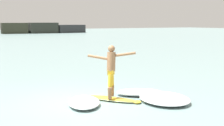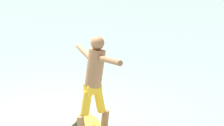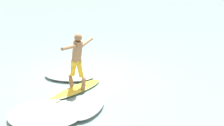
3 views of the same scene
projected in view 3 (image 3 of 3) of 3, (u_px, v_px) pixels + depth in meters
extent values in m
plane|color=gray|center=(84.00, 76.00, 10.79)|extent=(200.00, 200.00, 0.00)
ellipsoid|color=yellow|center=(77.00, 89.00, 9.70)|extent=(1.47, 1.83, 0.10)
ellipsoid|color=yellow|center=(53.00, 100.00, 9.04)|extent=(0.38, 0.37, 0.08)
ellipsoid|color=#2870B2|center=(77.00, 89.00, 9.70)|extent=(1.49, 1.85, 0.04)
cone|color=black|center=(95.00, 85.00, 10.27)|extent=(0.07, 0.07, 0.14)
cone|color=black|center=(89.00, 85.00, 10.27)|extent=(0.07, 0.07, 0.14)
cone|color=black|center=(95.00, 87.00, 10.10)|extent=(0.07, 0.07, 0.14)
cylinder|color=#906542|center=(83.00, 83.00, 9.53)|extent=(0.21, 0.22, 0.40)
cylinder|color=gold|center=(80.00, 70.00, 9.42)|extent=(0.26, 0.27, 0.44)
cylinder|color=#906542|center=(71.00, 81.00, 9.71)|extent=(0.21, 0.22, 0.40)
cylinder|color=gold|center=(73.00, 69.00, 9.52)|extent=(0.26, 0.27, 0.44)
cube|color=gold|center=(76.00, 62.00, 9.39)|extent=(0.32, 0.33, 0.16)
cylinder|color=#906542|center=(77.00, 51.00, 9.24)|extent=(0.46, 0.47, 0.67)
sphere|color=#906542|center=(78.00, 37.00, 9.07)|extent=(0.23, 0.23, 0.23)
cylinder|color=#906542|center=(86.00, 43.00, 9.58)|extent=(0.57, 0.52, 0.21)
cylinder|color=#906542|center=(69.00, 48.00, 8.74)|extent=(0.58, 0.50, 0.20)
ellipsoid|color=white|center=(69.00, 75.00, 10.61)|extent=(1.57, 1.94, 0.20)
ellipsoid|color=white|center=(46.00, 114.00, 8.14)|extent=(1.89, 2.20, 0.23)
ellipsoid|color=white|center=(88.00, 105.00, 8.59)|extent=(1.85, 1.55, 0.23)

